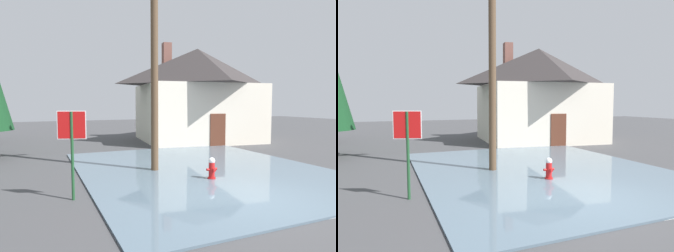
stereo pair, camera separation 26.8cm
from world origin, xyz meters
The scene contains 7 objects.
ground_plane centered at (0.00, 0.00, -0.05)m, with size 80.00×80.00×0.10m, color #424244.
flood_puddle centered at (0.67, 3.73, 0.03)m, with size 9.19×11.18×0.06m, color slate.
lane_stop_bar centered at (-0.74, -1.64, 0.00)m, with size 3.82×0.30×0.01m, color silver.
stop_sign_near centered at (-4.41, 1.91, 1.75)m, with size 0.73×0.28×2.44m.
fire_hydrant centered at (0.18, 2.21, 0.39)m, with size 0.39×0.34×0.78m.
utility_pole centered at (-1.13, 4.23, 4.73)m, with size 1.60×0.28×9.10m.
house centered at (5.14, 12.17, 3.34)m, with size 8.97×8.01×6.93m.
Camera 1 is at (-5.25, -6.46, 2.64)m, focal length 32.04 mm.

